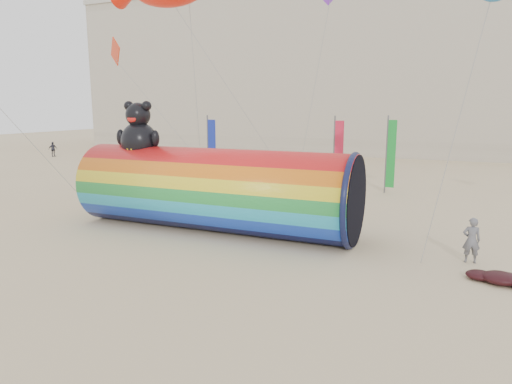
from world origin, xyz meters
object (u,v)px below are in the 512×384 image
at_px(kite_handler, 471,240).
at_px(fabric_bundle, 507,279).
at_px(windsock_assembly, 214,187).
at_px(hotel_building, 301,72).

relative_size(kite_handler, fabric_bundle, 0.66).
relative_size(windsock_assembly, fabric_bundle, 5.08).
relative_size(windsock_assembly, kite_handler, 7.68).
bearing_deg(fabric_bundle, windsock_assembly, 169.65).
bearing_deg(kite_handler, fabric_bundle, 110.95).
xyz_separation_m(windsock_assembly, fabric_bundle, (12.08, -2.21, -1.86)).
relative_size(hotel_building, windsock_assembly, 4.54).
height_order(windsock_assembly, fabric_bundle, windsock_assembly).
distance_m(windsock_assembly, fabric_bundle, 12.42).
bearing_deg(windsock_assembly, hotel_building, 102.60).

